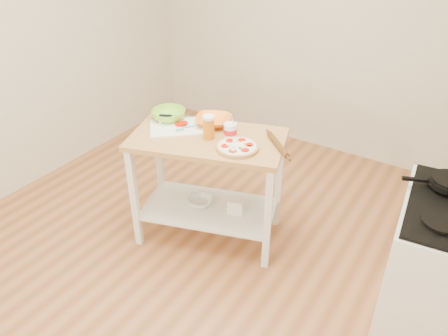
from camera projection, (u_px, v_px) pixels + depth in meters
room_shell at (190, 96)px, 2.65m from camera, size 4.04×4.54×2.74m
prep_island at (208, 167)px, 3.30m from camera, size 1.25×0.92×0.90m
pizza at (237, 147)px, 3.01m from camera, size 0.30×0.30×0.05m
cutting_board at (177, 127)px, 3.29m from camera, size 0.50×0.49×0.04m
spatula at (184, 128)px, 3.25m from camera, size 0.09×0.15×0.01m
knife at (172, 116)px, 3.43m from camera, size 0.25×0.15×0.01m
orange_bowl at (213, 121)px, 3.32m from camera, size 0.36×0.36×0.07m
green_bowl at (169, 115)px, 3.39m from camera, size 0.28×0.28×0.08m
beer_pint at (209, 127)px, 3.10m from camera, size 0.09×0.09×0.17m
yogurt_tub at (230, 131)px, 3.12m from camera, size 0.10×0.10×0.20m
rolling_pin at (278, 145)px, 3.02m from camera, size 0.28×0.26×0.04m
shelf_glass_bowl at (200, 201)px, 3.52m from camera, size 0.21×0.21×0.06m
shelf_bin at (236, 205)px, 3.44m from camera, size 0.15×0.15×0.12m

